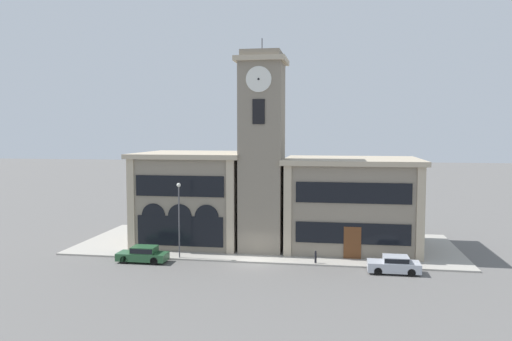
# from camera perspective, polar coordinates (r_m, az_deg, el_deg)

# --- Properties ---
(ground_plane) EXTENTS (300.00, 300.00, 0.00)m
(ground_plane) POSITION_cam_1_polar(r_m,az_deg,el_deg) (43.28, -0.21, -10.58)
(ground_plane) COLOR #605E5B
(sidewalk_kerb) EXTENTS (36.67, 14.28, 0.15)m
(sidewalk_kerb) POSITION_cam_1_polar(r_m,az_deg,el_deg) (50.12, 1.14, -8.41)
(sidewalk_kerb) COLOR #A39E93
(sidewalk_kerb) RESTS_ON ground_plane
(clock_tower) EXTENTS (4.59, 4.59, 19.72)m
(clock_tower) POSITION_cam_1_polar(r_m,az_deg,el_deg) (46.20, 0.68, 2.09)
(clock_tower) COLOR gray
(clock_tower) RESTS_ON ground_plane
(town_hall_left_wing) EXTENTS (10.89, 10.51, 9.15)m
(town_hall_left_wing) POSITION_cam_1_polar(r_m,az_deg,el_deg) (51.03, -7.02, -3.05)
(town_hall_left_wing) COLOR gray
(town_hall_left_wing) RESTS_ON ground_plane
(town_hall_right_wing) EXTENTS (12.79, 10.51, 8.69)m
(town_hall_right_wing) POSITION_cam_1_polar(r_m,az_deg,el_deg) (49.09, 10.83, -3.66)
(town_hall_right_wing) COLOR gray
(town_hall_right_wing) RESTS_ON ground_plane
(parked_car_near) EXTENTS (4.30, 1.71, 1.39)m
(parked_car_near) POSITION_cam_1_polar(r_m,az_deg,el_deg) (44.59, -12.77, -9.28)
(parked_car_near) COLOR #285633
(parked_car_near) RESTS_ON ground_plane
(parked_car_mid) EXTENTS (4.08, 1.80, 1.39)m
(parked_car_mid) POSITION_cam_1_polar(r_m,az_deg,el_deg) (41.74, 15.53, -10.28)
(parked_car_mid) COLOR #B2B7C1
(parked_car_mid) RESTS_ON ground_plane
(street_lamp) EXTENTS (0.36, 0.36, 6.61)m
(street_lamp) POSITION_cam_1_polar(r_m,az_deg,el_deg) (44.34, -8.80, -4.45)
(street_lamp) COLOR #4C4C51
(street_lamp) RESTS_ON sidewalk_kerb
(bollard) EXTENTS (0.18, 0.18, 1.06)m
(bollard) POSITION_cam_1_polar(r_m,az_deg,el_deg) (43.00, 6.83, -9.79)
(bollard) COLOR black
(bollard) RESTS_ON sidewalk_kerb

